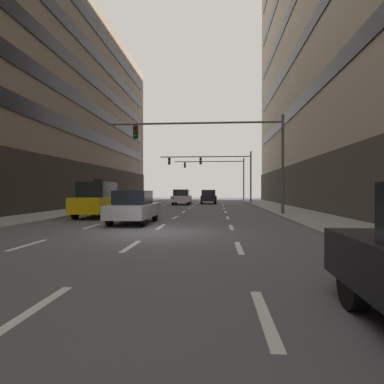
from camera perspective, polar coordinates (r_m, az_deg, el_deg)
The scene contains 36 objects.
ground_plane at distance 12.63m, azimuth -7.00°, elevation -7.02°, with size 120.00×120.00×0.00m, color #515156.
sidewalk_right at distance 13.47m, azimuth 27.82°, elevation -6.29°, with size 3.27×80.00×0.14m, color gray.
lane_stripe_l1_s3 at distance 10.94m, azimuth -26.50°, elevation -8.18°, with size 0.16×2.00×0.01m, color silver.
lane_stripe_l1_s4 at distance 15.41m, azimuth -16.86°, elevation -5.68°, with size 0.16×2.00×0.01m, color silver.
lane_stripe_l1_s5 at distance 20.13m, azimuth -11.68°, elevation -4.26°, with size 0.16×2.00×0.01m, color silver.
lane_stripe_l1_s6 at distance 24.96m, azimuth -8.50°, elevation -3.36°, with size 0.16×2.00×0.01m, color silver.
lane_stripe_l1_s7 at distance 29.85m, azimuth -6.35°, elevation -2.75°, with size 0.16×2.00×0.01m, color silver.
lane_stripe_l1_s8 at distance 34.76m, azimuth -4.81°, elevation -2.31°, with size 0.16×2.00×0.01m, color silver.
lane_stripe_l1_s9 at distance 39.70m, azimuth -3.66°, elevation -1.98°, with size 0.16×2.00×0.01m, color silver.
lane_stripe_l1_s10 at distance 44.66m, azimuth -2.76°, elevation -1.72°, with size 0.16×2.00×0.01m, color silver.
lane_stripe_l2_s2 at distance 5.20m, azimuth -25.59°, elevation -17.78°, with size 0.16×2.00×0.01m, color silver.
lane_stripe_l2_s3 at distance 9.74m, azimuth -10.53°, elevation -9.20°, with size 0.16×2.00×0.01m, color silver.
lane_stripe_l2_s4 at distance 14.58m, azimuth -5.44°, elevation -6.01°, with size 0.16×2.00×0.01m, color silver.
lane_stripe_l2_s5 at distance 19.50m, azimuth -2.92°, elevation -4.40°, with size 0.16×2.00×0.01m, color silver.
lane_stripe_l2_s6 at distance 24.46m, azimuth -1.43°, elevation -3.43°, with size 0.16×2.00×0.01m, color silver.
lane_stripe_l2_s7 at distance 29.43m, azimuth -0.44°, elevation -2.79°, with size 0.16×2.00×0.01m, color silver.
lane_stripe_l2_s8 at distance 34.41m, azimuth 0.26°, elevation -2.34°, with size 0.16×2.00×0.01m, color silver.
lane_stripe_l2_s9 at distance 39.39m, azimuth 0.79°, elevation -2.00°, with size 0.16×2.00×0.01m, color silver.
lane_stripe_l2_s10 at distance 44.38m, azimuth 1.19°, elevation -1.73°, with size 0.16×2.00×0.01m, color silver.
lane_stripe_l3_s2 at distance 4.61m, azimuth 12.45°, elevation -20.15°, with size 0.16×2.00×0.01m, color silver.
lane_stripe_l3_s3 at distance 9.44m, azimuth 8.13°, elevation -9.51°, with size 0.16×2.00×0.01m, color silver.
lane_stripe_l3_s4 at distance 14.38m, azimuth 6.82°, elevation -6.10°, with size 0.16×2.00×0.01m, color silver.
lane_stripe_l3_s5 at distance 19.36m, azimuth 6.19°, elevation -4.44°, with size 0.16×2.00×0.01m, color silver.
lane_stripe_l3_s6 at distance 24.34m, azimuth 5.82°, elevation -3.45°, with size 0.16×2.00×0.01m, color silver.
lane_stripe_l3_s7 at distance 29.33m, azimuth 5.58°, elevation -2.81°, with size 0.16×2.00×0.01m, color silver.
lane_stripe_l3_s8 at distance 34.32m, azimuth 5.40°, elevation -2.35°, with size 0.16×2.00×0.01m, color silver.
lane_stripe_l3_s9 at distance 39.32m, azimuth 5.27°, elevation -2.00°, with size 0.16×2.00×0.01m, color silver.
lane_stripe_l3_s10 at distance 44.31m, azimuth 5.17°, elevation -1.74°, with size 0.16×2.00×0.01m, color silver.
car_driving_0 at distance 39.06m, azimuth 2.84°, elevation -0.84°, with size 2.00×4.43×1.63m.
car_driving_1 at distance 16.12m, azimuth -10.05°, elevation -2.63°, with size 1.81×4.26×1.59m.
car_driving_2 at distance 30.39m, azimuth -9.27°, elevation -1.25°, with size 1.94×4.27×1.57m.
car_driving_3 at distance 36.39m, azimuth -1.80°, elevation -0.90°, with size 1.87×4.47×1.67m.
taxi_driving_4 at distance 20.20m, azimuth -16.01°, elevation -1.31°, with size 1.86×4.33×2.26m.
traffic_signal_0 at distance 21.16m, azimuth 5.80°, elevation 8.35°, with size 11.10×0.35×6.19m.
traffic_signal_1 at distance 40.72m, azimuth 4.43°, elevation 4.53°, with size 11.25×0.35×6.21m.
traffic_signal_2 at distance 51.53m, azimuth 5.15°, elevation 3.76°, with size 10.87×0.34×6.47m.
Camera 1 is at (2.47, -12.28, 1.62)m, focal length 30.81 mm.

